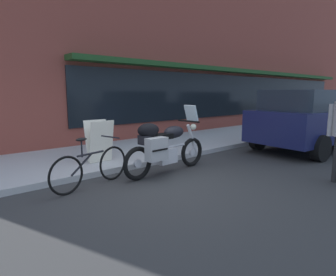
# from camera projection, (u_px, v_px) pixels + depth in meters

# --- Properties ---
(ground_plane) EXTENTS (80.00, 80.00, 0.00)m
(ground_plane) POSITION_uv_depth(u_px,v_px,m) (164.00, 184.00, 5.27)
(ground_plane) COLOR #323232
(storefront_building) EXTENTS (25.99, 0.90, 7.94)m
(storefront_building) POSITION_uv_depth(u_px,v_px,m) (248.00, 47.00, 13.74)
(storefront_building) COLOR brown
(storefront_building) RESTS_ON ground_plane
(sidewalk_curb) EXTENTS (30.00, 2.98, 0.12)m
(sidewalk_curb) POSITION_uv_depth(u_px,v_px,m) (275.00, 128.00, 13.11)
(sidewalk_curb) COLOR #AFAFAF
(sidewalk_curb) RESTS_ON ground_plane
(touring_motorcycle) EXTENTS (2.23, 0.72, 1.41)m
(touring_motorcycle) POSITION_uv_depth(u_px,v_px,m) (164.00, 145.00, 5.84)
(touring_motorcycle) COLOR black
(touring_motorcycle) RESTS_ON ground_plane
(parked_bicycle) EXTENTS (1.66, 0.55, 0.92)m
(parked_bicycle) POSITION_uv_depth(u_px,v_px,m) (91.00, 167.00, 5.08)
(parked_bicycle) COLOR black
(parked_bicycle) RESTS_ON ground_plane
(parked_minivan) EXTENTS (4.62, 2.36, 1.75)m
(parked_minivan) POSITION_uv_depth(u_px,v_px,m) (315.00, 118.00, 8.43)
(parked_minivan) COLOR #191E4C
(parked_minivan) RESTS_ON ground_plane
(sandwich_board_sign) EXTENTS (0.55, 0.42, 0.94)m
(sandwich_board_sign) POSITION_uv_depth(u_px,v_px,m) (99.00, 141.00, 6.43)
(sandwich_board_sign) COLOR silver
(sandwich_board_sign) RESTS_ON sidewalk_curb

